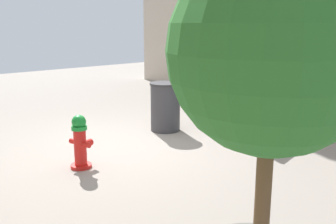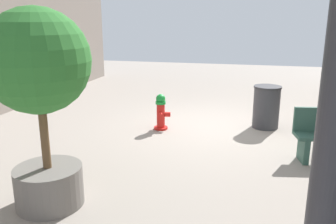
# 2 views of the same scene
# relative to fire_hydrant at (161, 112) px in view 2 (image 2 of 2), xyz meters

# --- Properties ---
(ground_plane) EXTENTS (23.40, 23.40, 0.00)m
(ground_plane) POSITION_rel_fire_hydrant_xyz_m (-1.08, -0.49, -0.41)
(ground_plane) COLOR gray
(fire_hydrant) EXTENTS (0.39, 0.42, 0.82)m
(fire_hydrant) POSITION_rel_fire_hydrant_xyz_m (0.00, 0.00, 0.00)
(fire_hydrant) COLOR red
(fire_hydrant) RESTS_ON ground_plane
(planter_tree) EXTENTS (1.33, 1.33, 2.63)m
(planter_tree) POSITION_rel_fire_hydrant_xyz_m (0.60, 3.62, 1.28)
(planter_tree) COLOR slate
(planter_tree) RESTS_ON ground_plane
(trash_bin) EXTENTS (0.63, 0.63, 0.98)m
(trash_bin) POSITION_rel_fire_hydrant_xyz_m (-2.33, -0.71, 0.08)
(trash_bin) COLOR #38383D
(trash_bin) RESTS_ON ground_plane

